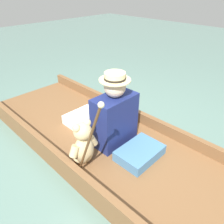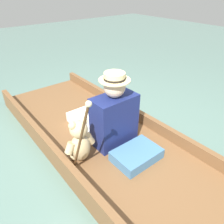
{
  "view_description": "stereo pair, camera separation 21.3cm",
  "coord_description": "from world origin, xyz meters",
  "px_view_note": "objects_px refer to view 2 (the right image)",
  "views": [
    {
      "loc": [
        -1.25,
        -1.3,
        1.56
      ],
      "look_at": [
        0.05,
        -0.02,
        0.45
      ],
      "focal_mm": 35.0,
      "sensor_mm": 36.0,
      "label": 1
    },
    {
      "loc": [
        -1.09,
        -1.44,
        1.56
      ],
      "look_at": [
        0.05,
        -0.02,
        0.45
      ],
      "focal_mm": 35.0,
      "sensor_mm": 36.0,
      "label": 2
    }
  ],
  "objects_px": {
    "seated_person": "(108,116)",
    "wine_glass": "(113,107)",
    "walking_cane": "(81,135)",
    "teddy_bear": "(80,142)"
  },
  "relations": [
    {
      "from": "wine_glass",
      "to": "walking_cane",
      "type": "height_order",
      "value": "walking_cane"
    },
    {
      "from": "wine_glass",
      "to": "walking_cane",
      "type": "xyz_separation_m",
      "value": [
        -0.85,
        -0.69,
        0.38
      ]
    },
    {
      "from": "walking_cane",
      "to": "seated_person",
      "type": "bearing_deg",
      "value": 34.33
    },
    {
      "from": "wine_glass",
      "to": "seated_person",
      "type": "bearing_deg",
      "value": -135.02
    },
    {
      "from": "walking_cane",
      "to": "wine_glass",
      "type": "bearing_deg",
      "value": 38.9
    },
    {
      "from": "wine_glass",
      "to": "walking_cane",
      "type": "bearing_deg",
      "value": -141.1
    },
    {
      "from": "seated_person",
      "to": "wine_glass",
      "type": "height_order",
      "value": "seated_person"
    },
    {
      "from": "teddy_bear",
      "to": "wine_glass",
      "type": "height_order",
      "value": "teddy_bear"
    },
    {
      "from": "walking_cane",
      "to": "teddy_bear",
      "type": "bearing_deg",
      "value": 65.58
    },
    {
      "from": "teddy_bear",
      "to": "seated_person",
      "type": "bearing_deg",
      "value": 15.1
    }
  ]
}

